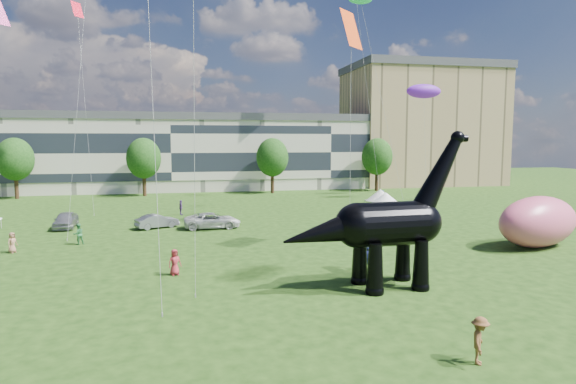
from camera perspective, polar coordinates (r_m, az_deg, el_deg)
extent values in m
plane|color=#16330C|center=(25.67, 1.28, -13.11)|extent=(220.00, 220.00, 0.00)
cube|color=beige|center=(85.67, -13.57, 4.27)|extent=(78.00, 11.00, 12.00)
cube|color=tan|center=(99.65, 15.43, 7.33)|extent=(28.00, 18.00, 22.00)
cylinder|color=#382314|center=(80.70, -29.49, 0.42)|extent=(0.56, 0.56, 3.20)
ellipsoid|color=#14380F|center=(80.44, -29.66, 3.77)|extent=(5.20, 5.20, 6.24)
cylinder|color=#382314|center=(77.17, -16.65, 0.73)|extent=(0.56, 0.56, 3.20)
ellipsoid|color=#14380F|center=(76.90, -16.75, 4.24)|extent=(5.20, 5.20, 6.24)
cylinder|color=#382314|center=(78.09, -1.86, 1.04)|extent=(0.56, 0.56, 3.20)
ellipsoid|color=#14380F|center=(77.82, -1.87, 4.51)|extent=(5.20, 5.20, 6.24)
cylinder|color=#382314|center=(83.12, 10.45, 1.25)|extent=(0.56, 0.56, 3.20)
ellipsoid|color=#14380F|center=(82.87, 10.52, 4.51)|extent=(5.20, 5.20, 6.24)
cone|color=black|center=(27.25, 10.28, -8.94)|extent=(1.04, 1.04, 2.85)
sphere|color=black|center=(27.60, 10.23, -11.45)|extent=(1.04, 1.04, 1.04)
cone|color=black|center=(29.08, 8.49, -7.95)|extent=(1.04, 1.04, 2.85)
sphere|color=black|center=(29.41, 8.45, -10.32)|extent=(1.04, 1.04, 1.04)
cone|color=black|center=(28.57, 15.49, -8.36)|extent=(1.04, 1.04, 2.85)
sphere|color=black|center=(28.90, 15.42, -10.77)|extent=(1.04, 1.04, 1.04)
cone|color=black|center=(30.32, 13.46, -7.47)|extent=(1.04, 1.04, 2.85)
sphere|color=black|center=(30.63, 13.40, -9.75)|extent=(1.04, 1.04, 1.04)
cylinder|color=black|center=(28.26, 11.89, -3.70)|extent=(4.13, 2.80, 2.56)
sphere|color=black|center=(27.41, 8.17, -3.93)|extent=(2.56, 2.56, 2.56)
sphere|color=black|center=(29.22, 15.37, -3.47)|extent=(2.47, 2.47, 2.47)
cone|color=black|center=(29.51, 17.46, 1.94)|extent=(3.65, 1.64, 5.03)
sphere|color=black|center=(30.09, 19.45, 6.10)|extent=(0.80, 0.80, 0.80)
cylinder|color=black|center=(30.25, 19.90, 5.99)|extent=(0.69, 0.46, 0.42)
cone|color=black|center=(26.76, 4.30, -4.82)|extent=(5.13, 2.29, 2.79)
imported|color=#A9AAAE|center=(51.49, -24.85, -3.04)|extent=(2.02, 4.70, 1.58)
imported|color=gray|center=(48.44, -15.25, -3.36)|extent=(4.33, 3.06, 1.36)
imported|color=silver|center=(47.24, -8.96, -3.36)|extent=(5.48, 2.61, 1.51)
imported|color=#595960|center=(48.76, 7.31, -3.12)|extent=(4.66, 4.73, 1.37)
cube|color=white|center=(55.72, 11.48, -1.62)|extent=(3.05, 3.05, 0.12)
cone|color=white|center=(55.62, 11.49, -0.80)|extent=(3.86, 3.86, 1.50)
cylinder|color=#999999|center=(53.97, 10.72, -2.44)|extent=(0.06, 0.06, 1.10)
cylinder|color=#999999|center=(55.14, 13.39, -2.32)|extent=(0.06, 0.06, 1.10)
cylinder|color=#999999|center=(56.51, 9.59, -2.04)|extent=(0.06, 0.06, 1.10)
cylinder|color=#999999|center=(57.63, 12.16, -1.93)|extent=(0.06, 0.06, 1.10)
cube|color=silver|center=(60.81, 10.88, -1.04)|extent=(3.55, 3.55, 0.11)
cone|color=silver|center=(60.72, 10.90, -0.34)|extent=(4.49, 4.49, 1.40)
cylinder|color=#999999|center=(59.04, 10.76, -1.75)|extent=(0.06, 0.06, 1.03)
cylinder|color=#999999|center=(60.79, 12.61, -1.57)|extent=(0.06, 0.06, 1.03)
cylinder|color=#999999|center=(61.01, 9.14, -1.47)|extent=(0.06, 0.06, 1.03)
cylinder|color=#999999|center=(62.70, 10.98, -1.30)|extent=(0.06, 0.06, 1.03)
cylinder|color=#999999|center=(54.29, -30.87, -3.20)|extent=(0.05, 0.05, 1.00)
ellipsoid|color=#E3587E|center=(43.20, 27.52, -3.14)|extent=(9.03, 6.43, 4.08)
imported|color=#305C79|center=(65.98, 11.20, -0.59)|extent=(0.49, 0.70, 1.83)
imported|color=black|center=(51.24, 12.73, -2.54)|extent=(1.06, 1.74, 1.78)
imported|color=#A66F53|center=(42.04, -29.88, -5.23)|extent=(0.83, 0.92, 1.57)
imported|color=navy|center=(32.12, 9.46, -7.73)|extent=(0.62, 0.43, 1.63)
imported|color=#327D43|center=(42.96, -23.58, -4.60)|extent=(1.04, 0.96, 1.72)
imported|color=#573578|center=(56.34, -12.58, -1.81)|extent=(0.64, 1.07, 1.71)
imported|color=brown|center=(20.35, 21.79, -16.04)|extent=(1.24, 1.36, 1.84)
imported|color=olive|center=(44.54, 12.38, -3.87)|extent=(0.88, 1.22, 1.71)
imported|color=#AA2A35|center=(31.41, -13.28, -8.10)|extent=(0.95, 0.80, 1.66)
plane|color=red|center=(68.32, -23.70, 19.19)|extent=(1.71, 1.90, 1.89)
ellipsoid|color=#5F18A8|center=(74.95, 15.78, 11.42)|extent=(4.96, 5.79, 2.09)
plane|color=#EE450F|center=(46.16, 7.52, 18.58)|extent=(3.33, 3.22, 3.44)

